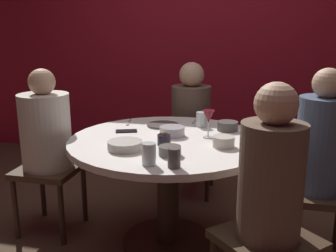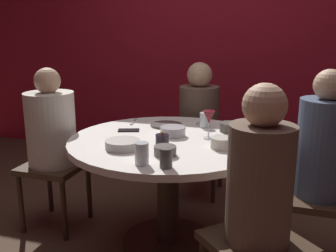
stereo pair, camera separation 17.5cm
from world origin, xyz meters
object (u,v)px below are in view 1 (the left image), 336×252
seated_diner_right (321,149)px  bowl_rice_portion (170,151)px  bowl_salad_center (125,145)px  seated_diner_left (46,133)px  bowl_sauce_side (224,142)px  seated_diner_front_right (271,185)px  dinner_plate (163,125)px  candle_holder (164,140)px  wine_glass (209,118)px  cup_near_candle (201,119)px  cup_by_right_diner (174,158)px  bowl_small_white (228,126)px  cell_phone (126,131)px  bowl_serving_large (172,131)px  cup_by_left_diner (149,154)px  seated_diner_back (191,113)px  dining_table (168,163)px

seated_diner_right → bowl_rice_portion: size_ratio=9.80×
bowl_salad_center → bowl_rice_portion: bowl_rice_portion is taller
seated_diner_left → bowl_sauce_side: 1.20m
seated_diner_front_right → dinner_plate: seated_diner_front_right is taller
candle_holder → wine_glass: (0.23, 0.21, 0.10)m
cup_near_candle → bowl_sauce_side: bearing=-66.6°
cup_by_right_diner → bowl_small_white: bearing=75.4°
bowl_sauce_side → cup_by_right_diner: bearing=-117.6°
candle_holder → seated_diner_left: bearing=170.8°
dinner_plate → cell_phone: (-0.20, -0.20, -0.00)m
bowl_rice_portion → candle_holder: bearing=112.7°
bowl_serving_large → cup_near_candle: cup_near_candle is taller
candle_holder → bowl_sauce_side: 0.35m
wine_glass → bowl_sauce_side: (0.11, -0.17, -0.10)m
seated_diner_right → bowl_serving_large: 0.89m
seated_diner_front_right → cup_by_left_diner: size_ratio=10.41×
seated_diner_front_right → bowl_sauce_side: 0.56m
seated_diner_back → cup_by_left_diner: size_ratio=9.99×
candle_holder → cup_near_candle: size_ratio=0.82×
seated_diner_front_right → bowl_small_white: (-0.25, 0.88, 0.03)m
wine_glass → bowl_sauce_side: wine_glass is taller
dining_table → dinner_plate: bearing=109.5°
candle_holder → seated_diner_right: bearing=8.8°
bowl_small_white → bowl_sauce_side: (0.00, -0.38, 0.00)m
seated_diner_right → bowl_sauce_side: bearing=10.1°
seated_diner_back → cup_by_right_diner: seated_diner_back is taller
cup_by_right_diner → bowl_sauce_side: bearing=62.4°
cell_phone → bowl_salad_center: (0.12, -0.37, 0.02)m
bowl_salad_center → bowl_sauce_side: size_ratio=1.58×
bowl_rice_portion → cup_near_candle: 0.67m
bowl_serving_large → seated_diner_right: bearing=-4.3°
dinner_plate → cup_near_candle: 0.27m
wine_glass → bowl_rice_portion: bearing=-112.1°
cup_by_right_diner → cup_near_candle: bearing=88.9°
seated_diner_front_right → candle_holder: size_ratio=13.93×
dinner_plate → cup_by_right_diner: bearing=-72.5°
seated_diner_front_right → bowl_sauce_side: size_ratio=9.34×
seated_diner_left → seated_diner_right: size_ratio=0.96×
seated_diner_front_right → cup_by_left_diner: (-0.59, 0.11, 0.06)m
seated_diner_left → wine_glass: size_ratio=6.48×
cup_near_candle → seated_diner_right: bearing=-25.0°
wine_glass → bowl_sauce_side: 0.23m
bowl_sauce_side → dining_table: bearing=164.4°
cell_phone → cup_near_candle: bearing=98.6°
bowl_salad_center → cup_by_left_diner: 0.29m
bowl_serving_large → dinner_plate: bearing=116.7°
candle_holder → bowl_serving_large: bearing=89.1°
dinner_plate → bowl_rice_portion: size_ratio=1.85×
dining_table → cup_by_left_diner: cup_by_left_diner is taller
dinner_plate → bowl_small_white: (0.45, -0.02, 0.02)m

